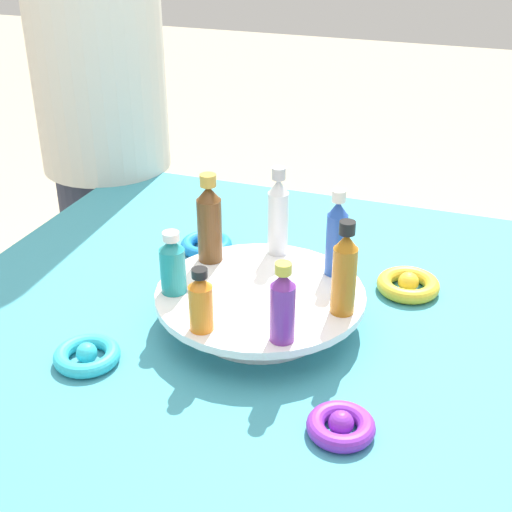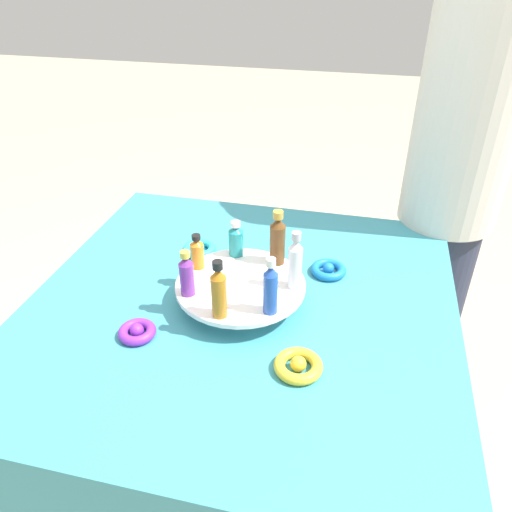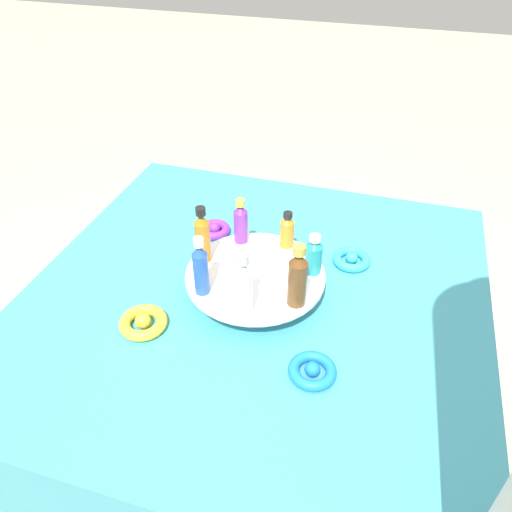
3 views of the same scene
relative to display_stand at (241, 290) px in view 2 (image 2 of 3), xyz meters
name	(u,v)px [view 2 (image 2 of 3)]	position (x,y,z in m)	size (l,w,h in m)	color
ground_plane	(245,480)	(0.00, 0.00, -0.78)	(12.00, 12.00, 0.00)	tan
party_table	(243,403)	(0.00, 0.00, -0.41)	(1.05, 1.05, 0.75)	teal
display_stand	(241,290)	(0.00, 0.00, 0.00)	(0.32, 0.32, 0.06)	white
bottle_teal	(236,240)	(-0.12, -0.04, 0.07)	(0.04, 0.04, 0.10)	teal
bottle_orange	(197,253)	(-0.04, -0.12, 0.06)	(0.03, 0.03, 0.09)	orange
bottle_purple	(187,275)	(0.07, -0.11, 0.07)	(0.03, 0.03, 0.12)	#702D93
bottle_amber	(219,291)	(0.13, -0.01, 0.09)	(0.03, 0.03, 0.14)	#AD6B19
bottle_blue	(270,288)	(0.09, 0.09, 0.09)	(0.03, 0.03, 0.14)	#234CAD
bottle_clear	(295,262)	(-0.02, 0.13, 0.09)	(0.03, 0.03, 0.15)	silver
bottle_brown	(278,239)	(-0.11, 0.07, 0.09)	(0.04, 0.04, 0.15)	brown
ribbon_bow_purple	(137,332)	(0.18, -0.20, -0.03)	(0.09, 0.09, 0.03)	purple
ribbon_bow_gold	(298,365)	(0.20, 0.18, -0.02)	(0.10, 0.10, 0.03)	gold
ribbon_bow_blue	(328,270)	(-0.18, 0.20, -0.03)	(0.10, 0.10, 0.03)	blue
ribbon_bow_teal	(199,249)	(-0.20, -0.18, -0.03)	(0.09, 0.09, 0.03)	#2DB7CC
person_figure	(454,175)	(-0.58, 0.53, 0.11)	(0.30, 0.30, 1.77)	#282D42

